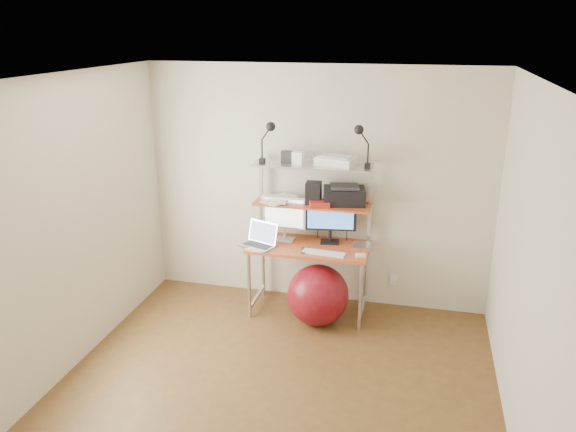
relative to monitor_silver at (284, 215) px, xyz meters
name	(u,v)px	position (x,y,z in m)	size (l,w,h in m)	color
room	(271,252)	(0.28, -1.54, 0.24)	(3.60, 3.60, 3.60)	brown
computer_desk	(311,223)	(0.28, -0.04, -0.05)	(1.20, 0.60, 1.57)	#BA4F24
wall_outlet	(394,279)	(1.13, 0.24, -0.71)	(0.08, 0.01, 0.12)	silver
monitor_silver	(284,215)	(0.00, 0.00, 0.00)	(0.45, 0.16, 0.50)	silver
monitor_black	(331,218)	(0.47, 0.05, -0.01)	(0.52, 0.17, 0.52)	black
laptop	(260,240)	(-0.20, -0.20, -0.22)	(0.41, 0.37, 0.30)	#BABABF
keyboard	(324,253)	(0.46, -0.27, -0.26)	(0.42, 0.12, 0.01)	silver
mouse	(361,256)	(0.82, -0.27, -0.25)	(0.09, 0.06, 0.03)	silver
mac_mini	(363,246)	(0.82, -0.04, -0.25)	(0.19, 0.19, 0.04)	#BABABF
phone	(305,250)	(0.27, -0.25, -0.26)	(0.08, 0.14, 0.01)	black
printer	(344,195)	(0.60, 0.07, 0.24)	(0.45, 0.35, 0.19)	black
nas_cube	(313,193)	(0.30, 0.02, 0.26)	(0.15, 0.15, 0.22)	black
red_box	(319,204)	(0.37, -0.07, 0.17)	(0.19, 0.13, 0.05)	#AD231B
scanner	(336,161)	(0.51, 0.04, 0.59)	(0.41, 0.31, 0.10)	silver
box_white	(298,158)	(0.15, -0.01, 0.61)	(0.11, 0.09, 0.12)	silver
box_grey	(287,157)	(0.01, 0.07, 0.60)	(0.11, 0.11, 0.11)	#2E2E30
clip_lamp_left	(269,133)	(-0.14, -0.06, 0.85)	(0.17, 0.09, 0.42)	black
clip_lamp_right	(361,137)	(0.75, -0.02, 0.85)	(0.17, 0.09, 0.42)	black
exercise_ball	(318,295)	(0.42, -0.32, -0.70)	(0.61, 0.61, 0.61)	maroon
paper_stack	(276,199)	(-0.10, 0.03, 0.16)	(0.42, 0.43, 0.03)	white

